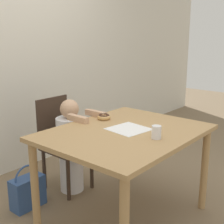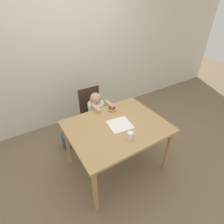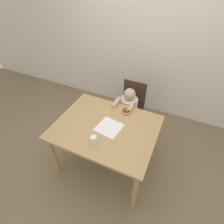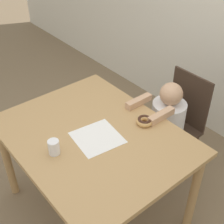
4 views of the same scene
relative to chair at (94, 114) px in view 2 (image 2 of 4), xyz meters
name	(u,v)px [view 2 (image 2 of 4)]	position (x,y,z in m)	size (l,w,h in m)	color
ground_plane	(116,165)	(-0.05, -0.80, -0.45)	(12.00, 12.00, 0.00)	#7A664C
wall_back	(69,56)	(-0.05, 0.72, 0.80)	(8.00, 0.05, 2.50)	silver
dining_table	(117,131)	(-0.05, -0.80, 0.22)	(1.23, 0.97, 0.76)	tan
chair	(94,114)	(0.00, 0.00, 0.00)	(0.37, 0.41, 0.89)	#38281E
child_figure	(97,118)	(0.00, -0.12, 0.00)	(0.27, 0.47, 0.90)	white
donut	(112,109)	(0.08, -0.47, 0.34)	(0.11, 0.11, 0.05)	tan
napkin	(120,124)	(-0.01, -0.80, 0.31)	(0.32, 0.32, 0.00)	white
handbag	(71,139)	(-0.46, -0.06, -0.30)	(0.29, 0.15, 0.39)	#2D4C84
cup	(130,136)	(-0.06, -1.09, 0.36)	(0.07, 0.07, 0.10)	white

